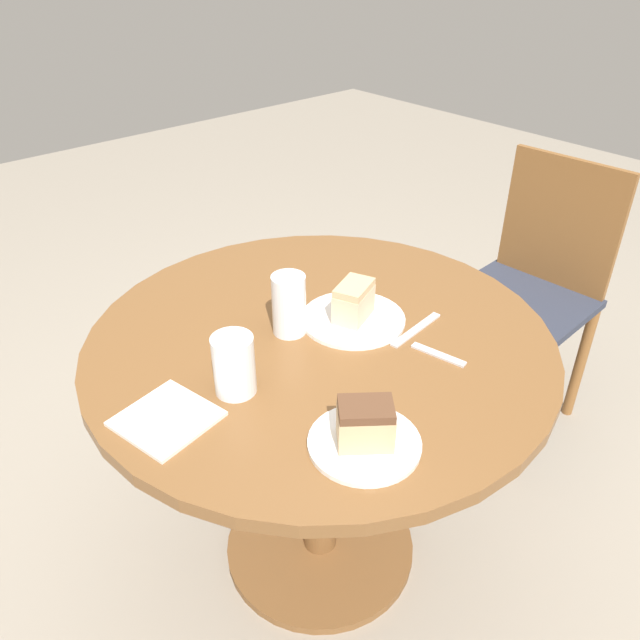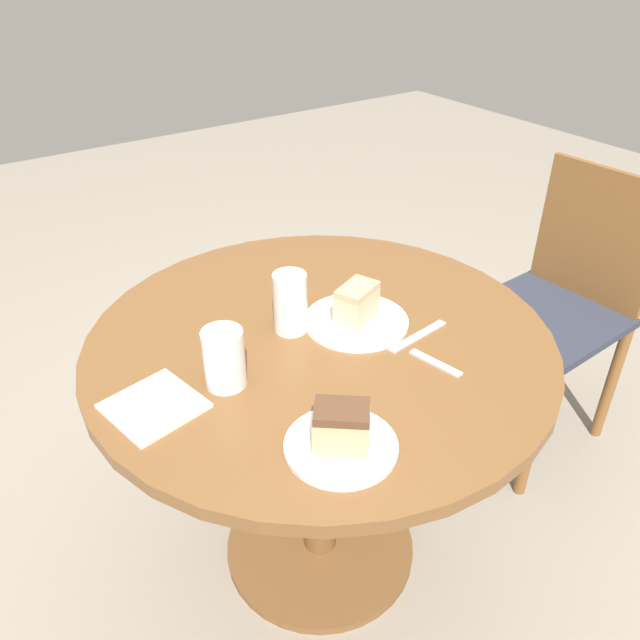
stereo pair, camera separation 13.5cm
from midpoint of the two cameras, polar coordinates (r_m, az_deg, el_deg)
The scene contains 12 objects.
ground_plane at distance 1.89m, azimuth 2.19°, elevation -20.11°, with size 8.00×8.00×0.00m, color gray.
table at distance 1.48m, azimuth 2.64°, elevation -6.87°, with size 1.03×1.03×0.73m.
chair at distance 2.11m, azimuth 22.32°, elevation 0.97°, with size 0.43×0.49×0.89m.
plate_near at distance 1.42m, azimuth 6.04°, elevation -0.20°, with size 0.24×0.24×0.01m.
plate_far at distance 1.11m, azimuth 5.51°, elevation -11.53°, with size 0.20×0.20×0.01m.
cake_slice_near at distance 1.40m, azimuth 6.16°, elevation 1.44°, with size 0.10×0.12×0.09m.
cake_slice_far at distance 1.07m, azimuth 5.63°, elevation -9.80°, with size 0.11×0.12×0.08m.
glass_lemonade at distance 1.21m, azimuth -5.58°, elevation -3.91°, with size 0.08×0.08×0.12m.
glass_water at distance 1.36m, azimuth 0.10°, elevation 1.19°, with size 0.07×0.07×0.14m.
napkin_stack at distance 1.21m, azimuth -11.84°, elevation -7.83°, with size 0.19×0.19×0.01m.
fork at distance 1.40m, azimuth 11.70°, elevation -1.54°, with size 0.04×0.17×0.00m.
spoon at distance 1.32m, azimuth 13.42°, elevation -3.94°, with size 0.12×0.04×0.00m.
Camera 2 is at (0.94, -0.65, 1.51)m, focal length 35.00 mm.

